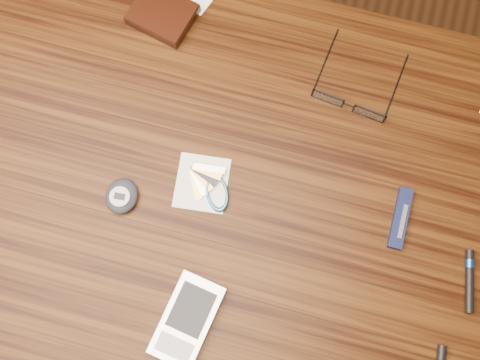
# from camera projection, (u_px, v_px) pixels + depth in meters

# --- Properties ---
(ground) EXTENTS (3.80, 3.80, 0.00)m
(ground) POSITION_uv_depth(u_px,v_px,m) (214.00, 243.00, 1.65)
(ground) COLOR #472814
(ground) RESTS_ON ground
(desk) EXTENTS (1.00, 0.70, 0.75)m
(desk) POSITION_uv_depth(u_px,v_px,m) (197.00, 193.00, 1.02)
(desk) COLOR #351B08
(desk) RESTS_ON ground
(wallet_and_card) EXTENTS (0.13, 0.14, 0.02)m
(wallet_and_card) POSITION_uv_depth(u_px,v_px,m) (163.00, 14.00, 0.97)
(wallet_and_card) COLOR black
(wallet_and_card) RESTS_ON desk
(eyeglasses) EXTENTS (0.14, 0.14, 0.03)m
(eyeglasses) POSITION_uv_depth(u_px,v_px,m) (350.00, 102.00, 0.94)
(eyeglasses) COLOR black
(eyeglasses) RESTS_ON desk
(pda_phone) EXTENTS (0.09, 0.14, 0.02)m
(pda_phone) POSITION_uv_depth(u_px,v_px,m) (187.00, 320.00, 0.86)
(pda_phone) COLOR silver
(pda_phone) RESTS_ON desk
(pedometer) EXTENTS (0.05, 0.06, 0.02)m
(pedometer) POSITION_uv_depth(u_px,v_px,m) (122.00, 196.00, 0.90)
(pedometer) COLOR #1E222A
(pedometer) RESTS_ON desk
(notepad_keys) EXTENTS (0.10, 0.10, 0.01)m
(notepad_keys) POSITION_uv_depth(u_px,v_px,m) (209.00, 187.00, 0.91)
(notepad_keys) COLOR white
(notepad_keys) RESTS_ON desk
(pocket_knife) EXTENTS (0.02, 0.09, 0.01)m
(pocket_knife) POSITION_uv_depth(u_px,v_px,m) (400.00, 218.00, 0.90)
(pocket_knife) COLOR #0B0E38
(pocket_knife) RESTS_ON desk
(black_blue_pen) EXTENTS (0.03, 0.09, 0.01)m
(black_blue_pen) POSITION_uv_depth(u_px,v_px,m) (469.00, 279.00, 0.88)
(black_blue_pen) COLOR black
(black_blue_pen) RESTS_ON desk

